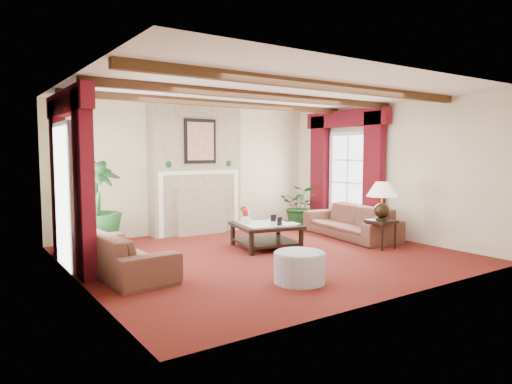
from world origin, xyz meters
TOP-DOWN VIEW (x-y plane):
  - floor at (0.00, 0.00)m, footprint 6.00×6.00m
  - ceiling at (0.00, 0.00)m, footprint 6.00×6.00m
  - back_wall at (0.00, 2.75)m, footprint 6.00×0.02m
  - left_wall at (-3.00, 0.00)m, footprint 0.02×5.50m
  - right_wall at (3.00, 0.00)m, footprint 0.02×5.50m
  - ceiling_beams at (0.00, 0.00)m, footprint 6.00×3.00m
  - fireplace at (0.00, 2.55)m, footprint 2.00×0.52m
  - french_door_left at (-2.97, 1.00)m, footprint 0.10×1.10m
  - french_door_right at (2.97, 1.00)m, footprint 0.10×1.10m
  - curtains_left at (-2.86, 1.00)m, footprint 0.20×2.40m
  - curtains_right at (2.86, 1.00)m, footprint 0.20×2.40m
  - sofa_left at (-2.39, 0.17)m, footprint 2.19×0.95m
  - sofa_right at (2.34, 0.31)m, footprint 2.36×1.22m
  - potted_palm at (-2.33, 1.80)m, footprint 2.31×2.45m
  - small_plant at (2.37, 1.95)m, footprint 1.81×1.81m
  - coffee_table at (0.33, 0.43)m, footprint 1.27×1.27m
  - side_table at (2.03, -0.75)m, footprint 0.47×0.47m
  - ottoman at (-0.57, -1.61)m, footprint 0.68×0.68m
  - table_lamp at (2.03, -0.75)m, footprint 0.55×0.55m
  - flower_vase at (0.05, 0.67)m, footprint 0.25×0.26m
  - book at (0.59, 0.13)m, footprint 0.20×0.07m
  - photo_frame_a at (0.38, 0.09)m, footprint 0.12×0.05m
  - photo_frame_b at (0.57, 0.53)m, footprint 0.11×0.03m

SIDE VIEW (x-z plane):
  - floor at x=0.00m, z-range 0.00..0.00m
  - ottoman at x=-0.57m, z-range 0.00..0.40m
  - coffee_table at x=0.33m, z-range 0.00..0.44m
  - side_table at x=2.03m, z-range 0.00..0.51m
  - small_plant at x=2.37m, z-range 0.00..0.75m
  - sofa_left at x=-2.39m, z-range 0.00..0.82m
  - sofa_right at x=2.34m, z-range 0.00..0.86m
  - potted_palm at x=-2.33m, z-range 0.00..0.94m
  - photo_frame_b at x=0.57m, z-range 0.44..0.58m
  - photo_frame_a at x=0.38m, z-range 0.44..0.59m
  - flower_vase at x=0.05m, z-range 0.44..0.62m
  - book at x=0.59m, z-range 0.44..0.71m
  - table_lamp at x=2.03m, z-range 0.51..1.21m
  - back_wall at x=0.00m, z-range 0.00..2.70m
  - left_wall at x=-3.00m, z-range 0.00..2.70m
  - right_wall at x=3.00m, z-range 0.00..2.70m
  - french_door_left at x=-2.97m, z-range 1.05..3.21m
  - french_door_right at x=2.97m, z-range 1.05..3.21m
  - curtains_left at x=-2.86m, z-range 1.28..3.83m
  - curtains_right at x=2.86m, z-range 1.28..3.83m
  - ceiling_beams at x=0.00m, z-range 2.58..2.70m
  - ceiling at x=0.00m, z-range 2.70..2.70m
  - fireplace at x=0.00m, z-range 1.35..4.05m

